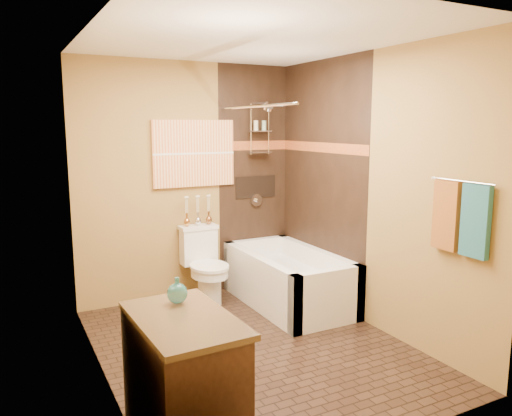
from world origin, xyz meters
TOP-DOWN VIEW (x-y plane):
  - floor at (0.00, 0.00)m, footprint 3.00×3.00m
  - wall_left at (-1.20, 0.00)m, footprint 0.02×3.00m
  - wall_right at (1.20, 0.00)m, footprint 0.02×3.00m
  - wall_back at (0.00, 1.50)m, footprint 2.40×0.02m
  - wall_front at (0.00, -1.50)m, footprint 2.40×0.02m
  - ceiling at (0.00, 0.00)m, footprint 3.00×3.00m
  - alcove_tile_back at (0.78, 1.49)m, footprint 0.85×0.01m
  - alcove_tile_right at (1.19, 0.75)m, footprint 0.01×1.50m
  - mosaic_band_back at (0.78, 1.48)m, footprint 0.85×0.01m
  - mosaic_band_right at (1.18, 0.75)m, footprint 0.01×1.50m
  - alcove_niche at (0.80, 1.48)m, footprint 0.50×0.01m
  - shower_fixtures at (0.80, 1.38)m, footprint 0.24×0.33m
  - curtain_rod at (0.40, 0.75)m, footprint 0.03×1.55m
  - towel_bar at (1.15, -1.05)m, footprint 0.02×0.55m
  - towel_teal at (1.16, -1.18)m, footprint 0.05×0.22m
  - towel_rust at (1.16, -0.92)m, footprint 0.05×0.22m
  - sunset_painting at (0.06, 1.48)m, footprint 0.90×0.04m
  - vanity_mirror at (-1.19, -0.92)m, footprint 0.01×1.00m
  - bathtub at (0.80, 0.75)m, footprint 0.80×1.50m
  - toilet at (0.06, 1.21)m, footprint 0.40×0.59m
  - vanity at (-0.92, -0.92)m, footprint 0.56×0.88m
  - teal_bottle at (-0.87, -0.69)m, footprint 0.16×0.16m
  - bud_vases at (0.06, 1.39)m, footprint 0.31×0.07m

SIDE VIEW (x-z plane):
  - floor at x=0.00m, z-range 0.00..0.00m
  - bathtub at x=0.80m, z-range -0.05..0.50m
  - vanity at x=-0.92m, z-range 0.00..0.76m
  - toilet at x=0.06m, z-range 0.00..0.79m
  - teal_bottle at x=-0.87m, z-range 0.74..0.95m
  - bud_vases at x=0.06m, z-range 0.80..1.11m
  - alcove_niche at x=0.80m, z-range 1.02..1.27m
  - towel_teal at x=1.16m, z-range 0.92..1.44m
  - towel_rust at x=1.16m, z-range 0.92..1.44m
  - wall_left at x=-1.20m, z-range 0.00..2.50m
  - wall_right at x=1.20m, z-range 0.00..2.50m
  - wall_back at x=0.00m, z-range 0.00..2.50m
  - wall_front at x=0.00m, z-range 0.00..2.50m
  - alcove_tile_back at x=0.78m, z-range 0.00..2.50m
  - alcove_tile_right at x=1.19m, z-range 0.00..2.50m
  - towel_bar at x=1.15m, z-range 1.44..1.46m
  - vanity_mirror at x=-1.19m, z-range 1.05..1.95m
  - sunset_painting at x=0.06m, z-range 1.20..1.90m
  - mosaic_band_back at x=0.78m, z-range 1.57..1.67m
  - mosaic_band_right at x=1.18m, z-range 1.57..1.67m
  - shower_fixtures at x=0.80m, z-range 1.08..2.25m
  - curtain_rod at x=0.40m, z-range 2.01..2.03m
  - ceiling at x=0.00m, z-range 2.50..2.50m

